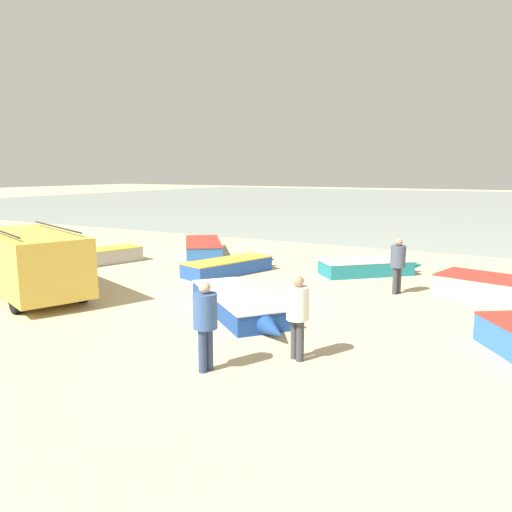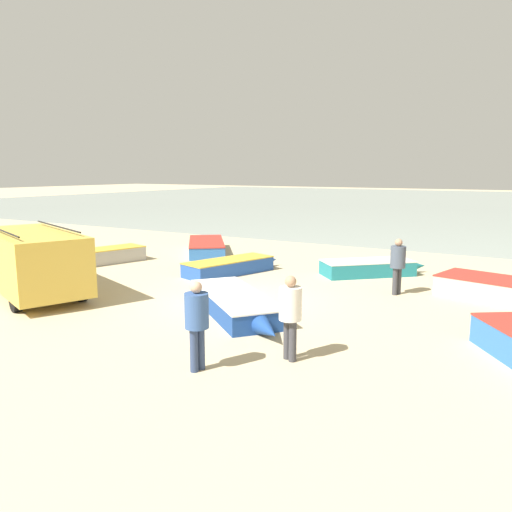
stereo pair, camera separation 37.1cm
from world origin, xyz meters
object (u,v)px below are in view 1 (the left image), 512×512
fishing_rowboat_4 (500,288)px  fishing_rowboat_5 (99,257)px  fishing_rowboat_3 (369,267)px  fisherman_1 (398,261)px  fisherman_2 (205,318)px  fisherman_0 (298,310)px  fishing_rowboat_6 (203,246)px  fishing_rowboat_2 (231,266)px  parked_van (31,261)px  fishing_rowboat_0 (239,304)px

fishing_rowboat_4 → fishing_rowboat_5: size_ratio=1.04×
fishing_rowboat_3 → fishing_rowboat_4: size_ratio=0.88×
fisherman_1 → fisherman_2: 8.23m
fisherman_0 → fishing_rowboat_5: bearing=-89.8°
fishing_rowboat_5 → fishing_rowboat_6: 5.01m
fisherman_0 → fisherman_2: (-1.31, -1.39, 0.00)m
fishing_rowboat_6 → fisherman_1: bearing=-147.2°
fishing_rowboat_4 → fisherman_2: size_ratio=2.31×
fishing_rowboat_2 → fisherman_2: 9.41m
fishing_rowboat_3 → parked_van: bearing=-177.0°
parked_van → fishing_rowboat_6: parked_van is taller
fishing_rowboat_0 → parked_van: bearing=-127.9°
fishing_rowboat_6 → fisherman_1: size_ratio=2.76×
fishing_rowboat_5 → fisherman_1: 12.20m
fishing_rowboat_6 → fisherman_1: fisherman_1 is taller
fishing_rowboat_5 → fishing_rowboat_6: bearing=171.4°
fishing_rowboat_3 → fisherman_2: fisherman_2 is taller
fisherman_2 → fishing_rowboat_0: bearing=121.4°
fishing_rowboat_0 → fisherman_1: bearing=92.8°
fisherman_1 → fishing_rowboat_2: bearing=-158.5°
parked_van → fisherman_1: 11.36m
fishing_rowboat_2 → fishing_rowboat_5: (-5.85, -1.02, 0.03)m
fisherman_1 → fishing_rowboat_4: bearing=39.5°
fishing_rowboat_6 → fisherman_0: fisherman_0 is taller
parked_van → fishing_rowboat_0: bearing=-146.2°
fishing_rowboat_2 → fisherman_0: bearing=-122.1°
fishing_rowboat_5 → fisherman_2: fisherman_2 is taller
fisherman_0 → fisherman_1: size_ratio=1.00×
fishing_rowboat_2 → fisherman_0: 9.02m
parked_van → fisherman_1: bearing=-128.0°
fishing_rowboat_0 → fishing_rowboat_4: (6.10, 5.23, 0.06)m
fishing_rowboat_0 → fishing_rowboat_4: size_ratio=1.09×
fishing_rowboat_3 → fishing_rowboat_4: bearing=-63.1°
fishing_rowboat_5 → fisherman_1: bearing=110.0°
fishing_rowboat_3 → fishing_rowboat_0: bearing=-145.8°
fisherman_1 → fisherman_2: (-1.73, -8.05, 0.01)m
parked_van → fishing_rowboat_4: bearing=-131.0°
fishing_rowboat_2 → fisherman_0: size_ratio=2.48×
fishing_rowboat_3 → fishing_rowboat_5: fishing_rowboat_5 is taller
fishing_rowboat_3 → fisherman_0: size_ratio=2.04×
fishing_rowboat_5 → fisherman_1: fisherman_1 is taller
fishing_rowboat_0 → fisherman_2: (1.48, -3.68, 0.80)m
fishing_rowboat_0 → fishing_rowboat_3: size_ratio=1.24×
fishing_rowboat_4 → fisherman_2: fisherman_2 is taller
fisherman_1 → fishing_rowboat_6: bearing=-177.3°
fishing_rowboat_3 → fisherman_0: bearing=-125.4°
parked_van → fishing_rowboat_5: 5.62m
fishing_rowboat_5 → fisherman_1: (12.15, 0.86, 0.75)m
fishing_rowboat_2 → fisherman_0: fisherman_0 is taller
fishing_rowboat_3 → fishing_rowboat_6: size_ratio=0.74×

